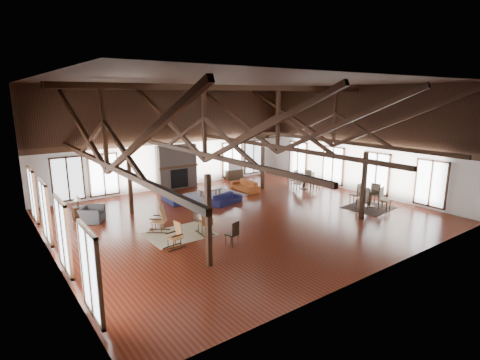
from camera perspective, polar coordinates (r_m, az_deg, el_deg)
floor at (r=17.35m, az=0.54°, el=-5.50°), size 16.00×16.00×0.00m
ceiling at (r=16.49m, az=0.59°, el=14.72°), size 16.00×14.00×0.02m
wall_back at (r=22.61m, az=-10.17°, el=6.36°), size 16.00×0.02×6.00m
wall_front at (r=11.89m, az=21.16°, el=0.10°), size 16.00×0.02×6.00m
wall_left at (r=13.55m, az=-27.68°, el=0.96°), size 0.02×14.00×6.00m
wall_right at (r=22.34m, az=17.34°, el=5.91°), size 0.02×14.00×6.00m
roof_truss at (r=16.54m, az=0.57°, el=7.88°), size 15.60×14.07×3.14m
post_grid at (r=16.93m, az=0.55°, el=-0.59°), size 8.16×7.16×3.05m
fireplace at (r=22.57m, az=-9.63°, el=1.98°), size 2.50×0.69×2.60m
ceiling_fan at (r=16.10m, az=4.15°, el=6.66°), size 1.60×1.60×0.75m
sofa_navy_front at (r=19.19m, az=-2.06°, el=-2.92°), size 1.86×1.09×0.51m
sofa_navy_left at (r=19.75m, az=-10.18°, el=-2.68°), size 1.74×0.77×0.50m
sofa_orange at (r=21.88m, az=0.76°, el=-0.86°), size 2.03×0.89×0.58m
coffee_table at (r=20.56m, az=-4.56°, el=-1.51°), size 1.21×0.70×0.44m
vase at (r=20.56m, az=-4.84°, el=-1.05°), size 0.25×0.25×0.21m
armchair at (r=17.72m, az=-21.61°, el=-4.89°), size 1.32×1.36×0.67m
side_table_lamp at (r=18.28m, az=-23.43°, el=-4.22°), size 0.44×0.44×1.13m
rocking_chair_a at (r=15.58m, az=-12.05°, el=-5.88°), size 0.96×0.92×1.12m
rocking_chair_b at (r=15.02m, az=-5.24°, el=-6.35°), size 0.55×0.91×1.12m
rocking_chair_c at (r=13.95m, az=-9.69°, el=-8.31°), size 0.80×0.49×0.98m
side_chair_a at (r=16.68m, az=-6.71°, el=-4.48°), size 0.51×0.51×0.89m
side_chair_b at (r=13.86m, az=-0.96°, el=-7.89°), size 0.50×0.50×0.94m
cafe_table_near at (r=19.74m, az=19.18°, el=-2.35°), size 2.08×2.08×1.07m
cafe_table_far at (r=22.63m, az=9.73°, el=-0.01°), size 2.00×2.00×1.02m
cup_near at (r=19.59m, az=19.29°, el=-1.62°), size 0.14×0.14×0.09m
cup_far at (r=22.54m, az=9.64°, el=0.66°), size 0.15×0.15×0.10m
tv_console at (r=24.94m, az=-0.97°, el=0.87°), size 1.23×0.46×0.61m
television at (r=24.85m, az=-0.91°, el=2.22°), size 1.00×0.18×0.57m
rug_tan at (r=15.32m, az=-9.20°, el=-8.16°), size 2.55×2.00×0.01m
rug_navy at (r=20.80m, az=-4.65°, el=-2.42°), size 3.74×2.96×0.01m
rug_dark at (r=19.67m, az=19.02°, el=-3.98°), size 2.39×2.21×0.01m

